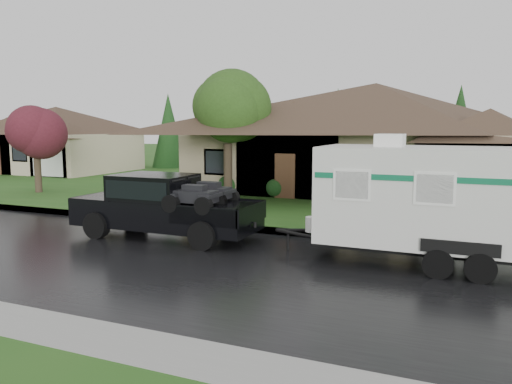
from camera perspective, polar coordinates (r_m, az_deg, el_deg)
ground at (r=14.93m, az=-3.98°, el=-6.14°), size 140.00×140.00×0.00m
road at (r=13.24m, az=-7.95°, el=-7.96°), size 140.00×8.00×0.01m
curb at (r=16.90m, az=-0.50°, el=-4.24°), size 140.00×0.50×0.15m
lawn at (r=28.89m, az=9.66°, el=0.59°), size 140.00×26.00×0.15m
house_main at (r=27.09m, az=14.01°, el=7.47°), size 19.44×10.80×6.90m
house_far at (r=40.42m, az=-21.70°, el=6.25°), size 10.80×8.64×5.80m
tree_left_green at (r=23.19m, az=-3.27°, el=9.28°), size 3.55×3.55×5.88m
tree_red at (r=27.76m, az=-23.89°, el=6.37°), size 2.72×2.72×4.50m
shrub_row at (r=22.86m, az=11.23°, el=0.18°), size 13.60×1.00×1.00m
pickup_truck at (r=16.10m, az=-10.71°, el=-1.35°), size 6.02×2.29×2.01m
travel_trailer at (r=13.32m, az=22.57°, el=-0.64°), size 7.42×2.61×3.33m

